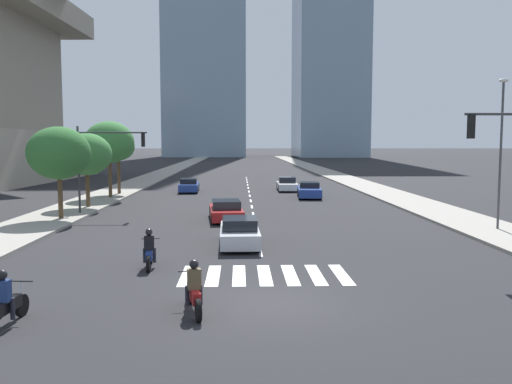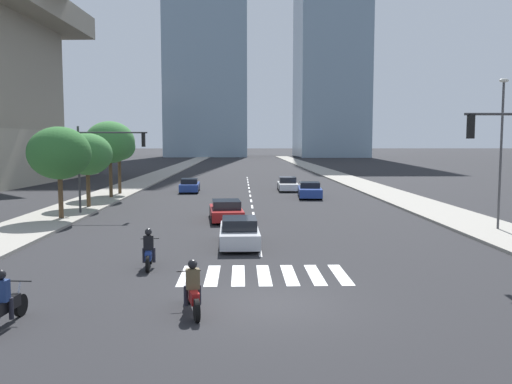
{
  "view_description": "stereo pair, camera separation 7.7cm",
  "coord_description": "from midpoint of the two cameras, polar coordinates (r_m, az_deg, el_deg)",
  "views": [
    {
      "loc": [
        -0.87,
        -15.06,
        4.64
      ],
      "look_at": [
        0.0,
        13.33,
        2.0
      ],
      "focal_mm": 37.55,
      "sensor_mm": 36.0,
      "label": 1
    },
    {
      "loc": [
        -0.79,
        -15.06,
        4.64
      ],
      "look_at": [
        0.0,
        13.33,
        2.0
      ],
      "focal_mm": 37.55,
      "sensor_mm": 36.0,
      "label": 2
    }
  ],
  "objects": [
    {
      "name": "sedan_blue_2",
      "position": [
        45.17,
        5.63,
        0.16
      ],
      "size": [
        2.18,
        4.62,
        1.3
      ],
      "rotation": [
        0.0,
        0.0,
        -1.65
      ],
      "color": "navy",
      "rests_on": "ground"
    },
    {
      "name": "sidewalk_east",
      "position": [
        47.16,
        14.44,
        -0.41
      ],
      "size": [
        4.0,
        260.0,
        0.15
      ],
      "primitive_type": "cube",
      "color": "gray",
      "rests_on": "ground"
    },
    {
      "name": "street_tree_nearest",
      "position": [
        33.62,
        -20.32,
        3.9
      ],
      "size": [
        3.66,
        3.66,
        5.42
      ],
      "color": "#4C3823",
      "rests_on": "sidewalk_west"
    },
    {
      "name": "street_lamp_east",
      "position": [
        30.39,
        24.59,
        4.79
      ],
      "size": [
        0.5,
        0.24,
        7.73
      ],
      "color": "#3F3F42",
      "rests_on": "sidewalk_east"
    },
    {
      "name": "sedan_white_1",
      "position": [
        51.76,
        3.27,
        0.82
      ],
      "size": [
        1.9,
        4.78,
        1.31
      ],
      "rotation": [
        0.0,
        0.0,
        -1.59
      ],
      "color": "silver",
      "rests_on": "ground"
    },
    {
      "name": "motorcycle_trailing",
      "position": [
        14.95,
        -6.79,
        -10.48
      ],
      "size": [
        0.82,
        2.21,
        1.49
      ],
      "rotation": [
        0.0,
        0.0,
        1.79
      ],
      "color": "black",
      "rests_on": "ground"
    },
    {
      "name": "lane_divider_center",
      "position": [
        46.63,
        -0.72,
        -0.4
      ],
      "size": [
        0.14,
        50.0,
        0.01
      ],
      "color": "silver",
      "rests_on": "ground"
    },
    {
      "name": "street_tree_third",
      "position": [
        45.4,
        -15.42,
        5.12
      ],
      "size": [
        4.02,
        4.02,
        6.21
      ],
      "color": "#4C3823",
      "rests_on": "sidewalk_west"
    },
    {
      "name": "traffic_signal_far",
      "position": [
        35.38,
        -15.87,
        3.99
      ],
      "size": [
        4.66,
        0.28,
        5.51
      ],
      "color": "#333335",
      "rests_on": "sidewalk_west"
    },
    {
      "name": "sedan_silver_4",
      "position": [
        24.19,
        -1.86,
        -4.33
      ],
      "size": [
        1.84,
        4.56,
        1.28
      ],
      "rotation": [
        0.0,
        0.0,
        1.59
      ],
      "color": "#B7BABF",
      "rests_on": "ground"
    },
    {
      "name": "ground_plane",
      "position": [
        15.78,
        1.36,
        -11.79
      ],
      "size": [
        800.0,
        800.0,
        0.0
      ],
      "primitive_type": "plane",
      "color": "#232326"
    },
    {
      "name": "sidewalk_west",
      "position": [
        46.72,
        -15.96,
        -0.5
      ],
      "size": [
        4.0,
        260.0,
        0.15
      ],
      "primitive_type": "cube",
      "color": "gray",
      "rests_on": "ground"
    },
    {
      "name": "sedan_blue_0",
      "position": [
        50.51,
        -7.19,
        0.67
      ],
      "size": [
        1.89,
        4.54,
        1.27
      ],
      "rotation": [
        0.0,
        0.0,
        1.61
      ],
      "color": "navy",
      "rests_on": "ground"
    },
    {
      "name": "street_tree_fourth",
      "position": [
        48.53,
        -14.51,
        4.65
      ],
      "size": [
        2.84,
        2.84,
        5.32
      ],
      "color": "#4C3823",
      "rests_on": "sidewalk_west"
    },
    {
      "name": "crosswalk_near",
      "position": [
        18.99,
        0.81,
        -8.82
      ],
      "size": [
        5.85,
        2.98,
        0.01
      ],
      "color": "silver",
      "rests_on": "ground"
    },
    {
      "name": "sedan_red_3",
      "position": [
        32.01,
        -3.29,
        -2.01
      ],
      "size": [
        2.22,
        4.73,
        1.22
      ],
      "rotation": [
        0.0,
        0.0,
        1.66
      ],
      "color": "maroon",
      "rests_on": "ground"
    },
    {
      "name": "motorcycle_lead",
      "position": [
        20.32,
        -11.39,
        -6.31
      ],
      "size": [
        0.7,
        2.06,
        1.49
      ],
      "rotation": [
        0.0,
        0.0,
        1.67
      ],
      "color": "black",
      "rests_on": "ground"
    },
    {
      "name": "motorcycle_third",
      "position": [
        15.12,
        -25.3,
        -10.78
      ],
      "size": [
        0.7,
        2.24,
        1.49
      ],
      "rotation": [
        0.0,
        0.0,
        1.49
      ],
      "color": "black",
      "rests_on": "ground"
    },
    {
      "name": "street_tree_second",
      "position": [
        39.12,
        -17.63,
        3.85
      ],
      "size": [
        3.44,
        3.44,
        5.14
      ],
      "color": "#4C3823",
      "rests_on": "sidewalk_west"
    }
  ]
}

